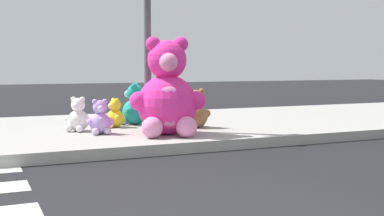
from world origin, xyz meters
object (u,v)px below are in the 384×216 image
(plush_pink_large, at_px, (168,96))
(plush_teal, at_px, (134,108))
(plush_brown, at_px, (196,112))
(plush_lime, at_px, (167,110))
(sign_pole, at_px, (147,21))
(plush_white, at_px, (78,117))
(plush_yellow, at_px, (115,116))
(plush_lavender, at_px, (100,120))

(plush_pink_large, bearing_deg, plush_teal, 92.43)
(plush_pink_large, relative_size, plush_brown, 2.23)
(plush_brown, bearing_deg, plush_lime, 124.89)
(plush_lime, distance_m, plush_brown, 0.57)
(sign_pole, bearing_deg, plush_white, 162.09)
(plush_pink_large, bearing_deg, sign_pole, 99.42)
(sign_pole, bearing_deg, plush_brown, 2.05)
(plush_lime, relative_size, plush_yellow, 1.37)
(plush_yellow, bearing_deg, plush_lavender, -119.76)
(plush_white, bearing_deg, plush_yellow, 21.97)
(plush_teal, bearing_deg, sign_pole, -92.38)
(sign_pole, relative_size, plush_pink_large, 2.23)
(plush_teal, bearing_deg, plush_yellow, -146.88)
(sign_pole, distance_m, plush_lavender, 1.69)
(plush_pink_large, distance_m, plush_brown, 1.01)
(plush_lavender, bearing_deg, plush_teal, 50.06)
(plush_teal, bearing_deg, plush_lime, -38.22)
(plush_yellow, bearing_deg, plush_teal, 33.12)
(plush_yellow, distance_m, plush_teal, 0.51)
(plush_yellow, bearing_deg, sign_pole, -57.44)
(plush_lime, bearing_deg, plush_lavender, -154.82)
(plush_pink_large, relative_size, plush_white, 2.68)
(plush_lime, bearing_deg, plush_teal, 141.78)
(plush_lime, xyz_separation_m, plush_brown, (0.32, -0.46, -0.01))
(plush_yellow, height_order, plush_lavender, plush_lavender)
(plush_yellow, xyz_separation_m, plush_brown, (1.21, -0.57, 0.07))
(plush_lime, relative_size, plush_brown, 1.02)
(plush_pink_large, relative_size, plush_teal, 2.01)
(plush_lavender, height_order, plush_brown, plush_brown)
(plush_pink_large, height_order, plush_brown, plush_pink_large)
(sign_pole, xyz_separation_m, plush_teal, (0.04, 0.87, -1.41))
(plush_lime, xyz_separation_m, plush_yellow, (-0.89, 0.10, -0.07))
(plush_pink_large, distance_m, plush_lime, 1.20)
(plush_white, xyz_separation_m, plush_brown, (1.86, -0.30, 0.04))
(plush_pink_large, height_order, plush_teal, plush_pink_large)
(sign_pole, height_order, plush_lavender, sign_pole)
(sign_pole, bearing_deg, plush_pink_large, -80.58)
(plush_lime, bearing_deg, plush_brown, -55.11)
(sign_pole, bearing_deg, plush_lavender, -171.62)
(plush_yellow, bearing_deg, plush_brown, -24.99)
(plush_lime, height_order, plush_teal, plush_teal)
(plush_white, height_order, plush_brown, plush_brown)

